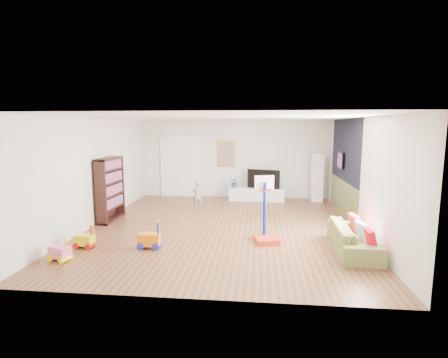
# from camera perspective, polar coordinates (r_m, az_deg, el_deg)

# --- Properties ---
(floor) EXTENTS (6.50, 7.50, 0.00)m
(floor) POSITION_cam_1_polar(r_m,az_deg,el_deg) (8.86, -0.27, -7.76)
(floor) COLOR brown
(floor) RESTS_ON ground
(ceiling) EXTENTS (6.50, 7.50, 0.00)m
(ceiling) POSITION_cam_1_polar(r_m,az_deg,el_deg) (8.50, -0.28, 9.98)
(ceiling) COLOR white
(ceiling) RESTS_ON ground
(wall_back) EXTENTS (6.50, 0.00, 2.70)m
(wall_back) POSITION_cam_1_polar(r_m,az_deg,el_deg) (12.29, 1.59, 3.24)
(wall_back) COLOR silver
(wall_back) RESTS_ON ground
(wall_front) EXTENTS (6.50, 0.00, 2.70)m
(wall_front) POSITION_cam_1_polar(r_m,az_deg,el_deg) (4.92, -4.94, -4.86)
(wall_front) COLOR silver
(wall_front) RESTS_ON ground
(wall_left) EXTENTS (0.00, 7.50, 2.70)m
(wall_left) POSITION_cam_1_polar(r_m,az_deg,el_deg) (9.49, -20.19, 1.13)
(wall_left) COLOR silver
(wall_left) RESTS_ON ground
(wall_right) EXTENTS (0.00, 7.50, 2.70)m
(wall_right) POSITION_cam_1_polar(r_m,az_deg,el_deg) (8.84, 21.16, 0.58)
(wall_right) COLOR silver
(wall_right) RESTS_ON ground
(navy_accent) EXTENTS (0.01, 3.20, 1.70)m
(navy_accent) POSITION_cam_1_polar(r_m,az_deg,el_deg) (10.14, 19.17, 4.47)
(navy_accent) COLOR black
(navy_accent) RESTS_ON wall_right
(olive_wainscot) EXTENTS (0.01, 3.20, 1.00)m
(olive_wainscot) POSITION_cam_1_polar(r_m,az_deg,el_deg) (10.32, 18.80, -3.02)
(olive_wainscot) COLOR brown
(olive_wainscot) RESTS_ON wall_right
(doorway) EXTENTS (1.45, 0.06, 2.10)m
(doorway) POSITION_cam_1_polar(r_m,az_deg,el_deg) (12.56, -7.10, 1.92)
(doorway) COLOR white
(doorway) RESTS_ON ground
(painting_back) EXTENTS (0.62, 0.06, 0.92)m
(painting_back) POSITION_cam_1_polar(r_m,az_deg,el_deg) (12.25, 0.41, 4.17)
(painting_back) COLOR gold
(painting_back) RESTS_ON wall_back
(artwork_right) EXTENTS (0.04, 0.56, 0.46)m
(artwork_right) POSITION_cam_1_polar(r_m,az_deg,el_deg) (10.35, 18.48, 2.91)
(artwork_right) COLOR #7F3F8C
(artwork_right) RESTS_ON wall_right
(media_console) EXTENTS (1.88, 0.56, 0.43)m
(media_console) POSITION_cam_1_polar(r_m,az_deg,el_deg) (11.89, 5.37, -2.50)
(media_console) COLOR silver
(media_console) RESTS_ON ground
(tall_cabinet) EXTENTS (0.39, 0.39, 1.61)m
(tall_cabinet) POSITION_cam_1_polar(r_m,az_deg,el_deg) (12.07, 14.93, 0.25)
(tall_cabinet) COLOR silver
(tall_cabinet) RESTS_ON ground
(bookshelf) EXTENTS (0.33, 1.16, 1.68)m
(bookshelf) POSITION_cam_1_polar(r_m,az_deg,el_deg) (9.75, -18.10, -1.60)
(bookshelf) COLOR black
(bookshelf) RESTS_ON ground
(sofa) EXTENTS (0.79, 1.90, 0.55)m
(sofa) POSITION_cam_1_polar(r_m,az_deg,el_deg) (7.55, 20.40, -9.07)
(sofa) COLOR olive
(sofa) RESTS_ON ground
(basketball_hoop) EXTENTS (0.63, 0.71, 1.44)m
(basketball_hoop) POSITION_cam_1_polar(r_m,az_deg,el_deg) (7.59, 6.97, -4.98)
(basketball_hoop) COLOR red
(basketball_hoop) RESTS_ON ground
(ride_on_yellow) EXTENTS (0.40, 0.27, 0.51)m
(ride_on_yellow) POSITION_cam_1_polar(r_m,az_deg,el_deg) (7.86, -21.88, -8.59)
(ride_on_yellow) COLOR yellow
(ride_on_yellow) RESTS_ON ground
(ride_on_orange) EXTENTS (0.45, 0.29, 0.58)m
(ride_on_orange) POSITION_cam_1_polar(r_m,az_deg,el_deg) (7.43, -12.13, -8.85)
(ride_on_orange) COLOR orange
(ride_on_orange) RESTS_ON ground
(ride_on_pink) EXTENTS (0.44, 0.36, 0.52)m
(ride_on_pink) POSITION_cam_1_polar(r_m,az_deg,el_deg) (7.32, -25.29, -10.04)
(ride_on_pink) COLOR #E55E8F
(ride_on_pink) RESTS_ON ground
(child) EXTENTS (0.35, 0.26, 0.89)m
(child) POSITION_cam_1_polar(r_m,az_deg,el_deg) (10.59, -4.36, -2.59)
(child) COLOR gray
(child) RESTS_ON ground
(tv) EXTENTS (1.11, 0.42, 0.64)m
(tv) POSITION_cam_1_polar(r_m,az_deg,el_deg) (11.85, 6.60, 0.07)
(tv) COLOR black
(tv) RESTS_ON media_console
(vase_plant) EXTENTS (0.37, 0.33, 0.38)m
(vase_plant) POSITION_cam_1_polar(r_m,az_deg,el_deg) (11.87, 1.75, -0.48)
(vase_plant) COLOR navy
(vase_plant) RESTS_ON media_console
(pillow_left) EXTENTS (0.12, 0.40, 0.40)m
(pillow_left) POSITION_cam_1_polar(r_m,az_deg,el_deg) (7.05, 22.86, -9.10)
(pillow_left) COLOR #BB0617
(pillow_left) RESTS_ON sofa
(pillow_center) EXTENTS (0.18, 0.38, 0.36)m
(pillow_center) POSITION_cam_1_polar(r_m,az_deg,el_deg) (7.53, 21.67, -7.91)
(pillow_center) COLOR white
(pillow_center) RESTS_ON sofa
(pillow_right) EXTENTS (0.16, 0.41, 0.40)m
(pillow_right) POSITION_cam_1_polar(r_m,az_deg,el_deg) (8.03, 20.63, -6.85)
(pillow_right) COLOR red
(pillow_right) RESTS_ON sofa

